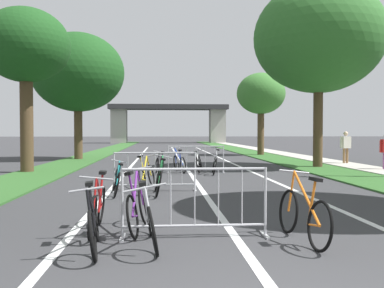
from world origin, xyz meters
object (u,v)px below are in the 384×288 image
object	(u,v)px
bicycle_black_11	(93,224)
tree_right_oak_mid	(319,38)
tree_left_oak_near	(78,73)
crowd_barrier_nearest	(195,203)
bicycle_blue_7	(179,163)
bicycle_silver_10	(215,164)
bicycle_black_1	(159,165)
bicycle_white_9	(199,163)
tree_left_pine_near	(26,47)
bicycle_green_4	(159,180)
bicycle_purple_6	(138,207)
pedestrian_with_backpack	(346,144)
crowd_barrier_third	(196,160)
bicycle_yellow_3	(147,176)
bicycle_teal_2	(116,181)
tree_right_maple_mid	(261,94)
bicycle_orange_5	(303,215)
crowd_barrier_second	(155,172)
bicycle_red_8	(98,208)
bicycle_silver_0	(149,219)

from	to	relation	value
bicycle_black_11	tree_right_oak_mid	bearing A→B (deg)	-129.47
tree_left_oak_near	crowd_barrier_nearest	distance (m)	19.38
bicycle_blue_7	bicycle_silver_10	world-z (taller)	bicycle_silver_10
bicycle_black_1	bicycle_white_9	bearing A→B (deg)	17.59
tree_left_pine_near	tree_left_oak_near	size ratio (longest dim) A/B	0.88
bicycle_green_4	bicycle_purple_6	distance (m)	3.90
bicycle_green_4	pedestrian_with_backpack	xyz separation A→B (m)	(9.01, 9.13, 0.60)
tree_left_oak_near	crowd_barrier_nearest	bearing A→B (deg)	-73.93
crowd_barrier_third	pedestrian_with_backpack	size ratio (longest dim) A/B	1.37
bicycle_yellow_3	bicycle_purple_6	bearing A→B (deg)	-78.90
bicycle_teal_2	bicycle_black_11	bearing A→B (deg)	-95.77
crowd_barrier_nearest	bicycle_black_1	distance (m)	9.45
bicycle_teal_2	pedestrian_with_backpack	distance (m)	13.55
tree_right_maple_mid	bicycle_blue_7	bearing A→B (deg)	-117.64
bicycle_silver_10	crowd_barrier_third	bearing A→B (deg)	150.70
bicycle_black_1	tree_right_maple_mid	bearing A→B (deg)	50.28
tree_left_oak_near	bicycle_white_9	size ratio (longest dim) A/B	4.15
bicycle_orange_5	pedestrian_with_backpack	world-z (taller)	pedestrian_with_backpack
crowd_barrier_third	bicycle_orange_5	size ratio (longest dim) A/B	1.27
crowd_barrier_second	bicycle_red_8	size ratio (longest dim) A/B	1.28
crowd_barrier_second	tree_right_oak_mid	bearing A→B (deg)	44.29
bicycle_blue_7	crowd_barrier_third	bearing A→B (deg)	-42.78
tree_left_pine_near	tree_right_maple_mid	xyz separation A→B (m)	(11.99, 11.31, -0.71)
tree_left_pine_near	tree_right_maple_mid	distance (m)	16.50
tree_left_pine_near	bicycle_teal_2	size ratio (longest dim) A/B	3.71
crowd_barrier_third	bicycle_black_11	bearing A→B (deg)	-102.10
bicycle_silver_0	bicycle_green_4	xyz separation A→B (m)	(0.10, 4.74, 0.01)
bicycle_silver_10	tree_left_oak_near	bearing A→B (deg)	133.36
tree_right_oak_mid	bicycle_silver_0	world-z (taller)	tree_right_oak_mid
bicycle_purple_6	bicycle_black_11	distance (m)	1.18
crowd_barrier_nearest	bicycle_silver_10	xyz separation A→B (m)	(1.52, 9.42, -0.15)
bicycle_blue_7	bicycle_green_4	bearing A→B (deg)	-110.76
crowd_barrier_third	bicycle_purple_6	world-z (taller)	crowd_barrier_third
tree_right_maple_mid	pedestrian_with_backpack	world-z (taller)	tree_right_maple_mid
bicycle_green_4	pedestrian_with_backpack	size ratio (longest dim) A/B	1.06
crowd_barrier_second	bicycle_red_8	bearing A→B (deg)	-100.60
crowd_barrier_nearest	crowd_barrier_second	bearing A→B (deg)	97.62
bicycle_teal_2	bicycle_green_4	distance (m)	1.07
tree_right_oak_mid	crowd_barrier_nearest	size ratio (longest dim) A/B	3.70
tree_left_oak_near	pedestrian_with_backpack	size ratio (longest dim) A/B	4.47
bicycle_black_11	tree_left_pine_near	bearing A→B (deg)	-76.04
crowd_barrier_third	bicycle_white_9	bearing A→B (deg)	69.50
crowd_barrier_third	bicycle_white_9	distance (m)	0.44
tree_right_oak_mid	tree_right_maple_mid	world-z (taller)	tree_right_oak_mid
bicycle_silver_10	bicycle_silver_0	bearing A→B (deg)	-96.96
bicycle_black_1	pedestrian_with_backpack	world-z (taller)	pedestrian_with_backpack
crowd_barrier_third	bicycle_green_4	bearing A→B (deg)	-104.27
tree_left_oak_near	pedestrian_with_backpack	bearing A→B (deg)	-18.77
crowd_barrier_third	bicycle_silver_10	distance (m)	0.84
crowd_barrier_nearest	bicycle_green_4	world-z (taller)	crowd_barrier_nearest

